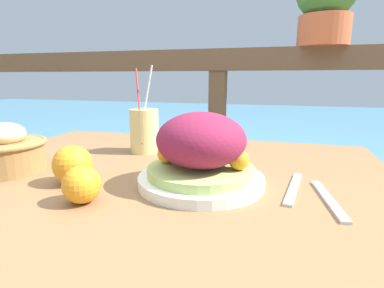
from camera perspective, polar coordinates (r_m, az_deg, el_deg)
name	(u,v)px	position (r m, az deg, el deg)	size (l,w,h in m)	color
patio_table	(155,213)	(0.72, -7.10, -12.99)	(1.06, 0.87, 0.72)	olive
railing_fence	(218,110)	(1.35, 4.89, 6.49)	(2.80, 0.08, 1.05)	brown
sea_backdrop	(255,135)	(3.90, 11.93, 1.66)	(12.00, 4.00, 0.42)	teal
salad_plate	(201,154)	(0.59, 1.74, -1.92)	(0.25, 0.25, 0.15)	white
drink_glass	(144,130)	(0.87, -9.07, 2.58)	(0.08, 0.08, 0.25)	#DBCC7F
bread_basket	(7,151)	(0.80, -31.77, -1.19)	(0.17, 0.17, 0.11)	olive
fork	(293,188)	(0.62, 18.77, -7.96)	(0.04, 0.18, 0.00)	silver
knife	(328,199)	(0.59, 24.54, -9.56)	(0.04, 0.18, 0.00)	silver
orange_near_basket	(82,185)	(0.55, -20.28, -7.25)	(0.07, 0.07, 0.07)	orange
orange_near_glass	(73,165)	(0.66, -21.79, -3.66)	(0.08, 0.08, 0.08)	orange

